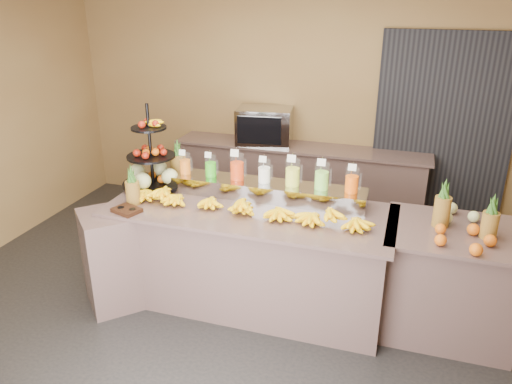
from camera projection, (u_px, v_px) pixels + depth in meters
The scene contains 20 objects.
ground at pixel (239, 318), 4.42m from camera, with size 6.00×6.00×0.00m, color black.
room_envelope at pixel (287, 91), 4.35m from camera, with size 6.04×5.02×2.82m.
buffet_counter at pixel (236, 256), 4.50m from camera, with size 2.75×1.25×0.93m.
right_counter at pixel (449, 281), 4.12m from camera, with size 1.08×0.88×0.93m.
back_ledge at pixel (299, 182), 6.23m from camera, with size 3.10×0.55×0.93m.
pitcher_tray at pixel (264, 190), 4.53m from camera, with size 1.85×0.30×0.15m, color gray.
juice_pitcher_orange_a at pixel (185, 165), 4.69m from camera, with size 0.11×0.11×0.26m.
juice_pitcher_green at pixel (211, 167), 4.62m from camera, with size 0.11×0.11×0.26m.
juice_pitcher_orange_b at pixel (237, 168), 4.54m from camera, with size 0.13×0.13×0.31m.
juice_pitcher_milk at pixel (264, 173), 4.47m from camera, with size 0.11×0.12×0.27m.
juice_pitcher_lemon at pixel (293, 174), 4.39m from camera, with size 0.13×0.13×0.32m.
juice_pitcher_lime at pixel (322, 178), 4.32m from camera, with size 0.13×0.13×0.31m.
juice_pitcher_orange_c at pixel (352, 182), 4.25m from camera, with size 0.12×0.12×0.28m.
banana_heap at pixel (243, 204), 4.25m from camera, with size 2.18×0.20×0.18m.
fruit_stand at pixel (155, 167), 4.70m from camera, with size 0.70×0.70×0.82m.
condiment_caddy at pixel (127, 210), 4.26m from camera, with size 0.23×0.17×0.03m, color black.
pineapple_left_a at pixel (133, 190), 4.38m from camera, with size 0.12×0.12×0.37m.
pineapple_left_b at pixel (179, 166), 4.86m from camera, with size 0.15×0.15×0.44m.
right_fruit_pile at pixel (462, 228), 3.81m from camera, with size 0.47×0.45×0.25m.
oven_warmer at pixel (265, 126), 6.09m from camera, with size 0.66×0.46×0.44m, color gray.
Camera 1 is at (1.26, -3.45, 2.71)m, focal length 35.00 mm.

